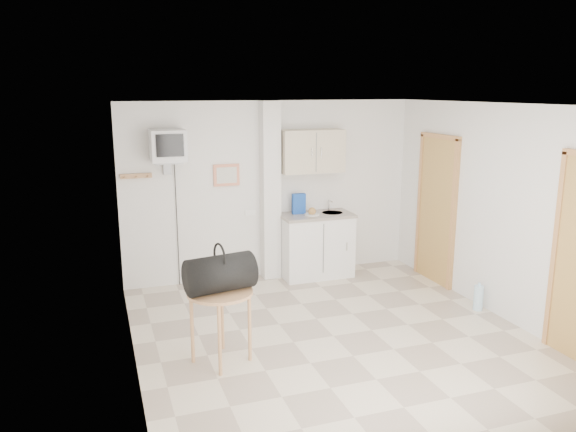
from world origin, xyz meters
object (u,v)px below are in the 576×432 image
object	(u,v)px
crt_television	(168,147)
duffel_bag	(220,273)
round_table	(220,301)
water_bottle	(478,298)

from	to	relation	value
crt_television	duffel_bag	bearing A→B (deg)	-85.68
crt_television	duffel_bag	distance (m)	2.43
round_table	water_bottle	distance (m)	3.31
crt_television	duffel_bag	size ratio (longest dim) A/B	3.03
round_table	water_bottle	bearing A→B (deg)	4.92
crt_television	water_bottle	distance (m)	4.31
crt_television	round_table	world-z (taller)	crt_television
duffel_bag	water_bottle	bearing A→B (deg)	-5.96
round_table	water_bottle	xyz separation A→B (m)	(3.27, 0.28, -0.48)
crt_television	water_bottle	bearing A→B (deg)	-29.10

